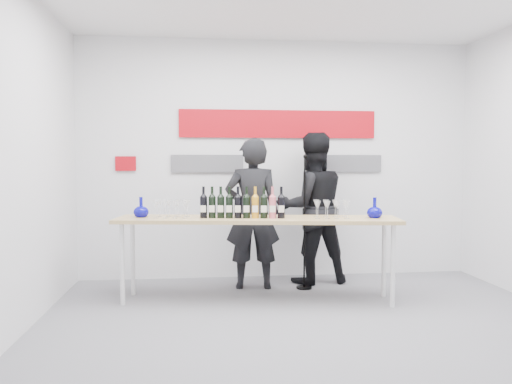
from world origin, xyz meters
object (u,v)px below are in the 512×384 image
at_px(presenter_right, 312,208).
at_px(presenter_left, 252,214).
at_px(mic_stand, 304,248).
at_px(tasting_table, 257,224).

bearing_deg(presenter_right, presenter_left, 8.23).
distance_m(presenter_right, mic_stand, 0.55).
xyz_separation_m(tasting_table, mic_stand, (0.60, 0.45, -0.34)).
bearing_deg(tasting_table, presenter_right, 52.52).
distance_m(presenter_left, presenter_right, 0.78).
bearing_deg(presenter_right, tasting_table, 38.14).
distance_m(tasting_table, presenter_left, 0.55).
height_order(tasting_table, mic_stand, mic_stand).
relative_size(tasting_table, mic_stand, 1.93).
bearing_deg(mic_stand, tasting_table, -132.68).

